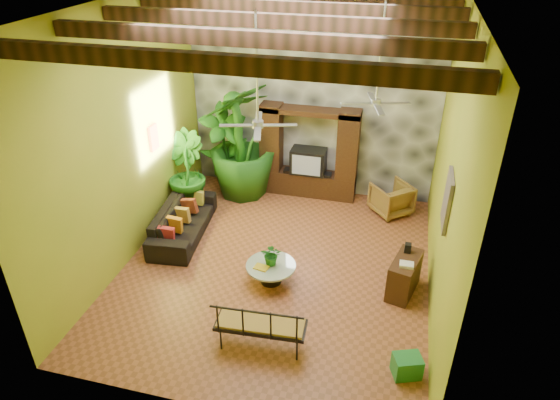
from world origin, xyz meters
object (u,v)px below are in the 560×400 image
(sofa, at_px, (183,221))
(ceiling_fan_front, at_px, (258,113))
(wicker_armchair, at_px, (391,199))
(iron_bench, at_px, (259,324))
(tall_plant_b, at_px, (185,173))
(tall_plant_a, at_px, (225,149))
(tall_plant_c, at_px, (241,141))
(green_bin, at_px, (407,366))
(entertainment_center, at_px, (309,159))
(ceiling_fan_back, at_px, (377,92))
(coffee_table, at_px, (271,271))
(side_console, at_px, (404,276))

(sofa, bearing_deg, ceiling_fan_front, -121.73)
(wicker_armchair, distance_m, iron_bench, 5.25)
(sofa, distance_m, tall_plant_b, 1.29)
(tall_plant_a, distance_m, tall_plant_c, 0.55)
(ceiling_fan_front, bearing_deg, iron_bench, -74.63)
(sofa, relative_size, iron_bench, 1.56)
(tall_plant_b, distance_m, iron_bench, 4.92)
(green_bin, bearing_deg, ceiling_fan_front, 148.18)
(entertainment_center, distance_m, green_bin, 5.98)
(wicker_armchair, xyz_separation_m, green_bin, (0.55, -4.87, -0.19))
(wicker_armchair, bearing_deg, ceiling_fan_back, 31.22)
(coffee_table, height_order, side_console, side_console)
(green_bin, bearing_deg, tall_plant_c, 130.82)
(wicker_armchair, relative_size, green_bin, 1.96)
(wicker_armchair, relative_size, tall_plant_a, 0.36)
(tall_plant_a, bearing_deg, iron_bench, -64.93)
(side_console, bearing_deg, ceiling_fan_front, -160.68)
(ceiling_fan_back, xyz_separation_m, green_bin, (1.05, -3.37, -3.22))
(ceiling_fan_front, distance_m, side_console, 4.07)
(entertainment_center, bearing_deg, sofa, -132.38)
(entertainment_center, bearing_deg, ceiling_fan_front, -93.24)
(green_bin, bearing_deg, ceiling_fan_back, 107.31)
(iron_bench, bearing_deg, wicker_armchair, 66.29)
(wicker_armchair, relative_size, tall_plant_c, 0.29)
(iron_bench, bearing_deg, coffee_table, 95.64)
(sofa, bearing_deg, tall_plant_c, -23.81)
(tall_plant_c, relative_size, side_console, 3.10)
(ceiling_fan_front, height_order, tall_plant_a, ceiling_fan_front)
(ceiling_fan_front, relative_size, ceiling_fan_back, 1.00)
(entertainment_center, distance_m, tall_plant_a, 2.09)
(tall_plant_b, bearing_deg, tall_plant_c, 45.88)
(wicker_armchair, xyz_separation_m, tall_plant_c, (-3.71, 0.06, 1.06))
(green_bin, bearing_deg, coffee_table, 147.68)
(sofa, height_order, tall_plant_a, tall_plant_a)
(iron_bench, bearing_deg, ceiling_fan_front, 101.75)
(entertainment_center, height_order, ceiling_fan_back, ceiling_fan_back)
(entertainment_center, height_order, green_bin, entertainment_center)
(ceiling_fan_front, bearing_deg, coffee_table, -25.49)
(tall_plant_b, height_order, coffee_table, tall_plant_b)
(wicker_armchair, xyz_separation_m, iron_bench, (-1.80, -4.93, 0.16))
(wicker_armchair, relative_size, tall_plant_b, 0.43)
(ceiling_fan_front, relative_size, wicker_armchair, 2.25)
(ceiling_fan_back, relative_size, sofa, 0.79)
(tall_plant_a, relative_size, tall_plant_c, 0.79)
(wicker_armchair, height_order, tall_plant_c, tall_plant_c)
(ceiling_fan_front, bearing_deg, ceiling_fan_back, 41.63)
(tall_plant_b, height_order, side_console, tall_plant_b)
(entertainment_center, height_order, wicker_armchair, entertainment_center)
(tall_plant_b, bearing_deg, iron_bench, -52.96)
(tall_plant_a, xyz_separation_m, tall_plant_b, (-0.58, -1.15, -0.17))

